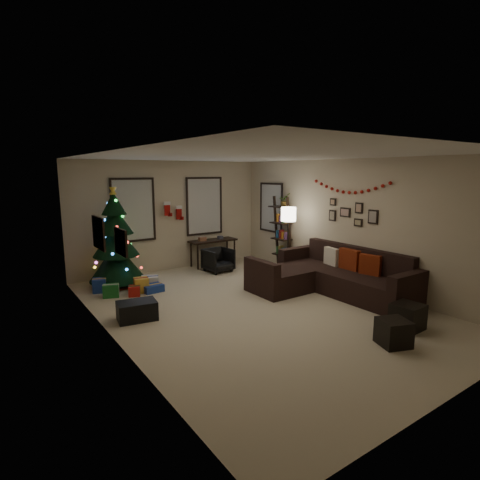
# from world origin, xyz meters

# --- Properties ---
(floor) EXTENTS (7.00, 7.00, 0.00)m
(floor) POSITION_xyz_m (0.00, 0.00, 0.00)
(floor) COLOR beige
(floor) RESTS_ON ground
(ceiling) EXTENTS (7.00, 7.00, 0.00)m
(ceiling) POSITION_xyz_m (0.00, 0.00, 2.70)
(ceiling) COLOR white
(ceiling) RESTS_ON floor
(wall_back) EXTENTS (5.00, 0.00, 5.00)m
(wall_back) POSITION_xyz_m (0.00, 3.50, 1.35)
(wall_back) COLOR beige
(wall_back) RESTS_ON floor
(wall_front) EXTENTS (5.00, 0.00, 5.00)m
(wall_front) POSITION_xyz_m (0.00, -3.50, 1.35)
(wall_front) COLOR beige
(wall_front) RESTS_ON floor
(wall_left) EXTENTS (0.00, 7.00, 7.00)m
(wall_left) POSITION_xyz_m (-2.50, 0.00, 1.35)
(wall_left) COLOR beige
(wall_left) RESTS_ON floor
(wall_right) EXTENTS (0.00, 7.00, 7.00)m
(wall_right) POSITION_xyz_m (2.50, 0.00, 1.35)
(wall_right) COLOR beige
(wall_right) RESTS_ON floor
(window_back_left) EXTENTS (1.05, 0.06, 1.50)m
(window_back_left) POSITION_xyz_m (-0.95, 3.47, 1.55)
(window_back_left) COLOR #728CB2
(window_back_left) RESTS_ON wall_back
(window_back_right) EXTENTS (1.05, 0.06, 1.50)m
(window_back_right) POSITION_xyz_m (0.95, 3.47, 1.55)
(window_back_right) COLOR #728CB2
(window_back_right) RESTS_ON wall_back
(window_right_wall) EXTENTS (0.06, 0.90, 1.30)m
(window_right_wall) POSITION_xyz_m (2.47, 2.55, 1.50)
(window_right_wall) COLOR #728CB2
(window_right_wall) RESTS_ON wall_right
(christmas_tree) EXTENTS (1.18, 1.18, 2.19)m
(christmas_tree) POSITION_xyz_m (-1.57, 2.86, 0.91)
(christmas_tree) COLOR black
(christmas_tree) RESTS_ON floor
(presents) EXTENTS (1.30, 0.89, 0.30)m
(presents) POSITION_xyz_m (-1.49, 2.18, 0.12)
(presents) COLOR navy
(presents) RESTS_ON floor
(sofa) EXTENTS (2.06, 2.98, 0.91)m
(sofa) POSITION_xyz_m (1.81, -0.13, 0.30)
(sofa) COLOR black
(sofa) RESTS_ON floor
(pillow_red_a) EXTENTS (0.20, 0.43, 0.42)m
(pillow_red_a) POSITION_xyz_m (2.21, -0.79, 0.64)
(pillow_red_a) COLOR maroon
(pillow_red_a) RESTS_ON sofa
(pillow_red_b) EXTENTS (0.14, 0.47, 0.47)m
(pillow_red_b) POSITION_xyz_m (2.21, -0.29, 0.64)
(pillow_red_b) COLOR maroon
(pillow_red_b) RESTS_ON sofa
(pillow_cream) EXTENTS (0.17, 0.40, 0.39)m
(pillow_cream) POSITION_xyz_m (2.21, 0.19, 0.63)
(pillow_cream) COLOR beige
(pillow_cream) RESTS_ON sofa
(ottoman_near) EXTENTS (0.51, 0.51, 0.38)m
(ottoman_near) POSITION_xyz_m (0.70, -2.35, 0.19)
(ottoman_near) COLOR black
(ottoman_near) RESTS_ON floor
(ottoman_far) EXTENTS (0.44, 0.44, 0.40)m
(ottoman_far) POSITION_xyz_m (1.40, -2.13, 0.20)
(ottoman_far) COLOR black
(ottoman_far) RESTS_ON floor
(desk) EXTENTS (1.26, 0.45, 0.68)m
(desk) POSITION_xyz_m (1.06, 3.22, 0.60)
(desk) COLOR black
(desk) RESTS_ON floor
(desk_chair) EXTENTS (0.61, 0.57, 0.58)m
(desk_chair) POSITION_xyz_m (0.81, 2.57, 0.29)
(desk_chair) COLOR black
(desk_chair) RESTS_ON floor
(bookshelf) EXTENTS (0.30, 0.54, 1.83)m
(bookshelf) POSITION_xyz_m (2.30, 1.92, 0.89)
(bookshelf) COLOR black
(bookshelf) RESTS_ON floor
(potted_plant) EXTENTS (0.54, 0.54, 0.45)m
(potted_plant) POSITION_xyz_m (2.30, 1.85, 1.79)
(potted_plant) COLOR #4C4C4C
(potted_plant) RESTS_ON bookshelf
(floor_lamp) EXTENTS (0.34, 0.34, 1.63)m
(floor_lamp) POSITION_xyz_m (1.95, 1.30, 1.36)
(floor_lamp) COLOR black
(floor_lamp) RESTS_ON floor
(art_map) EXTENTS (0.04, 0.60, 0.50)m
(art_map) POSITION_xyz_m (-2.48, 0.67, 1.51)
(art_map) COLOR black
(art_map) RESTS_ON wall_left
(art_abstract) EXTENTS (0.04, 0.45, 0.35)m
(art_abstract) POSITION_xyz_m (-2.48, -0.39, 1.53)
(art_abstract) COLOR black
(art_abstract) RESTS_ON wall_left
(gallery) EXTENTS (0.03, 1.25, 0.54)m
(gallery) POSITION_xyz_m (2.48, -0.07, 1.57)
(gallery) COLOR black
(gallery) RESTS_ON wall_right
(garland) EXTENTS (0.08, 1.90, 0.30)m
(garland) POSITION_xyz_m (2.45, -0.00, 2.12)
(garland) COLOR #A5140C
(garland) RESTS_ON wall_right
(stocking_left) EXTENTS (0.20, 0.05, 0.36)m
(stocking_left) POSITION_xyz_m (-0.14, 3.34, 1.55)
(stocking_left) COLOR #990F0C
(stocking_left) RESTS_ON wall_back
(stocking_right) EXTENTS (0.20, 0.05, 0.36)m
(stocking_right) POSITION_xyz_m (0.19, 3.38, 1.43)
(stocking_right) COLOR #990F0C
(stocking_right) RESTS_ON wall_back
(storage_bin) EXTENTS (0.68, 0.51, 0.31)m
(storage_bin) POSITION_xyz_m (-1.95, 0.65, 0.16)
(storage_bin) COLOR black
(storage_bin) RESTS_ON floor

